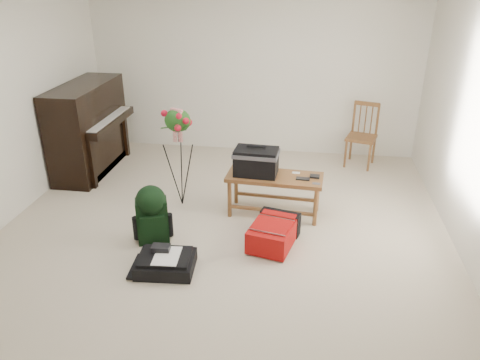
% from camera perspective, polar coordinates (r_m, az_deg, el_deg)
% --- Properties ---
extents(floor, '(5.00, 5.50, 0.01)m').
position_cam_1_polar(floor, '(5.18, -2.35, -7.02)').
color(floor, beige).
rests_on(floor, ground).
extents(wall_back, '(5.00, 0.04, 2.50)m').
position_cam_1_polar(wall_back, '(7.27, 1.58, 13.04)').
color(wall_back, white).
rests_on(wall_back, floor).
extents(piano, '(0.71, 1.50, 1.25)m').
position_cam_1_polar(piano, '(6.99, -17.90, 5.83)').
color(piano, black).
rests_on(piano, floor).
extents(bench, '(1.14, 0.51, 0.86)m').
position_cam_1_polar(bench, '(5.41, 2.69, 1.65)').
color(bench, brown).
rests_on(bench, floor).
extents(dining_chair, '(0.50, 0.50, 0.93)m').
position_cam_1_polar(dining_chair, '(7.10, 14.57, 5.25)').
color(dining_chair, brown).
rests_on(dining_chair, floor).
extents(red_suitcase, '(0.55, 0.71, 0.27)m').
position_cam_1_polar(red_suitcase, '(5.04, 4.14, -6.17)').
color(red_suitcase, '#BC0812').
rests_on(red_suitcase, floor).
extents(black_duffel, '(0.58, 0.48, 0.23)m').
position_cam_1_polar(black_duffel, '(4.69, -9.05, -9.88)').
color(black_duffel, black).
rests_on(black_duffel, floor).
extents(green_backpack, '(0.37, 0.35, 0.65)m').
position_cam_1_polar(green_backpack, '(5.03, -10.73, -3.82)').
color(green_backpack, black).
rests_on(green_backpack, floor).
extents(flower_stand, '(0.51, 0.51, 1.26)m').
position_cam_1_polar(flower_stand, '(5.66, -7.36, 2.66)').
color(flower_stand, black).
rests_on(flower_stand, floor).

